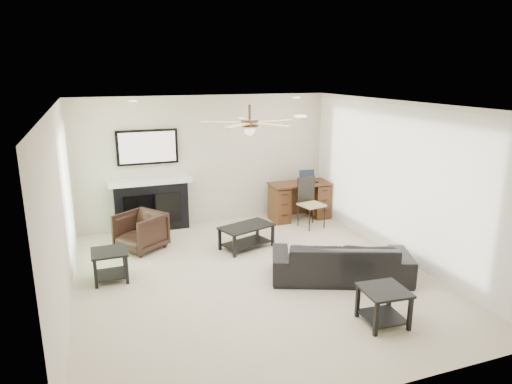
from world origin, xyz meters
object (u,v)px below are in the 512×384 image
at_px(coffee_table, 247,237).
at_px(desk, 299,201).
at_px(armchair, 141,231).
at_px(sofa, 341,260).
at_px(fireplace_unit, 150,181).

bearing_deg(coffee_table, desk, 17.95).
xyz_separation_m(armchair, desk, (3.23, 0.59, 0.06)).
bearing_deg(sofa, coffee_table, -38.68).
distance_m(sofa, fireplace_unit, 3.89).
distance_m(armchair, desk, 3.28).
distance_m(fireplace_unit, desk, 2.99).
bearing_deg(coffee_table, armchair, 143.18).
xyz_separation_m(sofa, armchair, (-2.60, 2.15, 0.03)).
xyz_separation_m(fireplace_unit, desk, (2.91, -0.33, -0.57)).
distance_m(coffee_table, desk, 1.92).
bearing_deg(fireplace_unit, desk, -6.48).
relative_size(coffee_table, desk, 0.74).
xyz_separation_m(sofa, fireplace_unit, (-2.28, 3.07, 0.67)).
height_order(armchair, fireplace_unit, fireplace_unit).
relative_size(sofa, coffee_table, 2.20).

